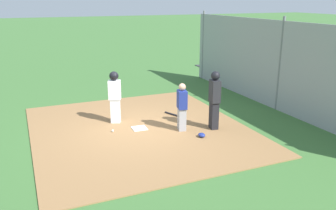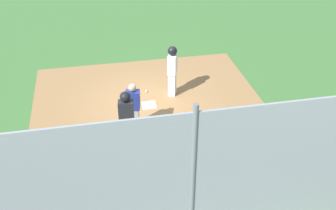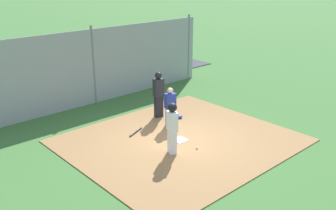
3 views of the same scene
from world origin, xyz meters
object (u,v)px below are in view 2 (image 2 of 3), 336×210
(umpire, at_px, (127,121))
(runner, at_px, (172,68))
(baseball, at_px, (146,91))
(baseball_bat, at_px, (183,129))
(home_plate, at_px, (149,105))
(catcher, at_px, (133,107))
(catcher_mask, at_px, (108,136))

(umpire, height_order, runner, umpire)
(baseball, bearing_deg, baseball_bat, -73.42)
(baseball_bat, bearing_deg, umpire, 178.08)
(home_plate, distance_m, umpire, 2.51)
(catcher, distance_m, runner, 2.26)
(home_plate, height_order, umpire, umpire)
(home_plate, xyz_separation_m, catcher_mask, (-1.38, -1.46, 0.05))
(home_plate, xyz_separation_m, runner, (0.85, 0.52, 0.97))
(runner, xyz_separation_m, baseball_bat, (-0.11, -2.03, -0.95))
(baseball_bat, height_order, baseball, baseball)
(catcher_mask, bearing_deg, home_plate, 46.61)
(baseball_bat, bearing_deg, runner, 63.97)
(runner, bearing_deg, catcher_mask, 64.35)
(runner, height_order, catcher_mask, runner)
(catcher_mask, bearing_deg, baseball_bat, -1.27)
(umpire, bearing_deg, runner, -24.25)
(runner, relative_size, catcher_mask, 7.09)
(runner, bearing_deg, baseball, 1.06)
(umpire, bearing_deg, catcher, -6.94)
(catcher, xyz_separation_m, runner, (1.47, 1.70, 0.22))
(catcher, height_order, umpire, umpire)
(umpire, bearing_deg, home_plate, -13.67)
(umpire, xyz_separation_m, baseball, (0.94, 2.98, -0.93))
(umpire, relative_size, catcher_mask, 7.58)
(catcher_mask, bearing_deg, umpire, -54.37)
(umpire, bearing_deg, baseball, -8.49)
(home_plate, bearing_deg, baseball, 86.91)
(baseball_bat, relative_size, catcher_mask, 3.40)
(baseball_bat, xyz_separation_m, baseball, (-0.70, 2.35, 0.01))
(umpire, height_order, baseball_bat, umpire)
(catcher, relative_size, catcher_mask, 6.16)
(baseball_bat, distance_m, catcher_mask, 2.13)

